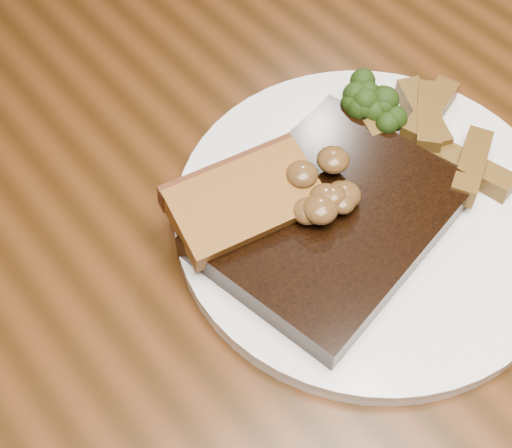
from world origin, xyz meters
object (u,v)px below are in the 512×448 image
Objects in this scene: dining_table at (234,296)px; plate at (369,217)px; potato_wedges at (428,136)px; garlic_bread at (246,219)px; steak at (330,220)px.

plate is (0.09, -0.05, 0.10)m from dining_table.
plate reaches higher than dining_table.
potato_wedges is (0.08, 0.02, 0.02)m from plate.
potato_wedges reaches higher than plate.
dining_table is 15.22× the size of garlic_bread.
plate is 0.04m from steak.
steak is (0.06, -0.05, 0.12)m from dining_table.
dining_table is 8.89× the size of steak.
dining_table is 0.21m from potato_wedges.
steak is at bearing -29.94° from garlic_bread.
steak is at bearing 167.93° from plate.
dining_table is 0.14m from steak.
plate is 3.08× the size of potato_wedges.
potato_wedges reaches higher than dining_table.
dining_table is at bearing 156.73° from garlic_bread.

